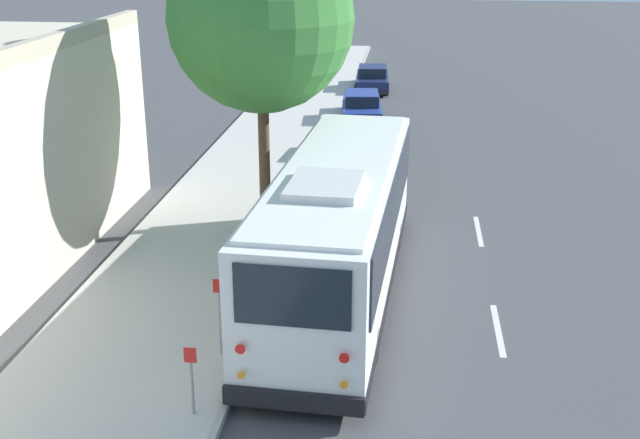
{
  "coord_description": "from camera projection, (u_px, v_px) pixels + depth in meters",
  "views": [
    {
      "loc": [
        -17.74,
        -1.24,
        8.23
      ],
      "look_at": [
        0.96,
        0.91,
        1.3
      ],
      "focal_mm": 45.0,
      "sensor_mm": 36.0,
      "label": 1
    }
  ],
  "objects": [
    {
      "name": "ground_plane",
      "position": [
        353.0,
        285.0,
        19.51
      ],
      "size": [
        160.0,
        160.0,
        0.0
      ],
      "primitive_type": "plane",
      "color": "#474749"
    },
    {
      "name": "sign_post_far",
      "position": [
        220.0,
        316.0,
        15.82
      ],
      "size": [
        0.06,
        0.22,
        1.62
      ],
      "color": "gray",
      "rests_on": "sidewalk_slab"
    },
    {
      "name": "parked_sedan_navy",
      "position": [
        372.0,
        79.0,
        42.23
      ],
      "size": [
        4.2,
        1.86,
        1.29
      ],
      "rotation": [
        0.0,
        0.0,
        0.05
      ],
      "color": "#19234C",
      "rests_on": "ground"
    },
    {
      "name": "lane_stripe_mid",
      "position": [
        498.0,
        330.0,
        17.33
      ],
      "size": [
        2.4,
        0.14,
        0.01
      ],
      "primitive_type": "cube",
      "color": "silver",
      "rests_on": "ground"
    },
    {
      "name": "shuttle_bus",
      "position": [
        338.0,
        223.0,
        18.32
      ],
      "size": [
        10.78,
        3.11,
        3.4
      ],
      "rotation": [
        0.0,
        0.0,
        -0.05
      ],
      "color": "white",
      "rests_on": "ground"
    },
    {
      "name": "sign_post_near",
      "position": [
        192.0,
        380.0,
        13.87
      ],
      "size": [
        0.06,
        0.22,
        1.31
      ],
      "color": "gray",
      "rests_on": "sidewalk_slab"
    },
    {
      "name": "parked_sedan_black",
      "position": [
        353.0,
        140.0,
        30.17
      ],
      "size": [
        4.63,
        2.08,
        1.33
      ],
      "rotation": [
        0.0,
        0.0,
        -0.08
      ],
      "color": "black",
      "rests_on": "ground"
    },
    {
      "name": "parked_sedan_blue",
      "position": [
        362.0,
        108.0,
        35.51
      ],
      "size": [
        4.57,
        2.02,
        1.33
      ],
      "rotation": [
        0.0,
        0.0,
        0.08
      ],
      "color": "navy",
      "rests_on": "ground"
    },
    {
      "name": "lane_stripe_ahead",
      "position": [
        478.0,
        231.0,
        22.92
      ],
      "size": [
        2.4,
        0.14,
        0.01
      ],
      "primitive_type": "cube",
      "color": "silver",
      "rests_on": "ground"
    },
    {
      "name": "curb_strip",
      "position": [
        277.0,
        278.0,
        19.69
      ],
      "size": [
        80.0,
        0.14,
        0.15
      ],
      "primitive_type": "cube",
      "color": "#AAA69D",
      "rests_on": "ground"
    },
    {
      "name": "sidewalk_slab",
      "position": [
        186.0,
        274.0,
        19.93
      ],
      "size": [
        80.0,
        4.45,
        0.15
      ],
      "primitive_type": "cube",
      "color": "beige",
      "rests_on": "ground"
    },
    {
      "name": "street_tree",
      "position": [
        261.0,
        5.0,
        21.26
      ],
      "size": [
        5.01,
        5.01,
        9.0
      ],
      "color": "brown",
      "rests_on": "sidewalk_slab"
    }
  ]
}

